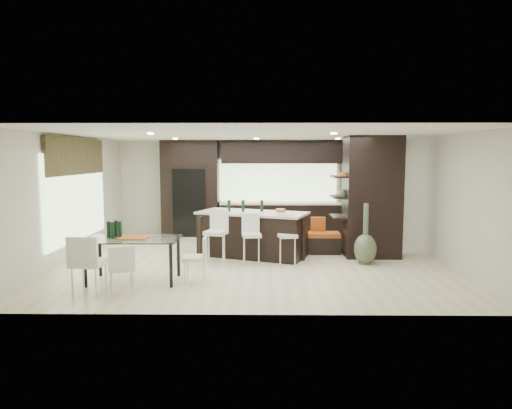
{
  "coord_description": "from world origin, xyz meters",
  "views": [
    {
      "loc": [
        0.13,
        -9.79,
        2.24
      ],
      "look_at": [
        0.0,
        0.6,
        1.15
      ],
      "focal_mm": 32.0,
      "sensor_mm": 36.0,
      "label": 1
    }
  ],
  "objects_px": {
    "floor_vase": "(366,234)",
    "stool_mid": "(252,244)",
    "chair_near": "(121,271)",
    "kitchen_island": "(252,234)",
    "bench": "(312,243)",
    "chair_end": "(195,261)",
    "stool_left": "(216,243)",
    "stool_right": "(287,245)",
    "dining_table": "(134,260)",
    "chair_far": "(89,267)"
  },
  "relations": [
    {
      "from": "dining_table",
      "to": "chair_end",
      "type": "bearing_deg",
      "value": -0.72
    },
    {
      "from": "stool_mid",
      "to": "kitchen_island",
      "type": "bearing_deg",
      "value": 82.16
    },
    {
      "from": "kitchen_island",
      "to": "floor_vase",
      "type": "height_order",
      "value": "floor_vase"
    },
    {
      "from": "stool_right",
      "to": "bench",
      "type": "xyz_separation_m",
      "value": [
        0.65,
        1.15,
        -0.18
      ]
    },
    {
      "from": "stool_left",
      "to": "stool_mid",
      "type": "xyz_separation_m",
      "value": [
        0.74,
        0.02,
        -0.04
      ]
    },
    {
      "from": "stool_right",
      "to": "chair_near",
      "type": "xyz_separation_m",
      "value": [
        -2.83,
        -2.08,
        -0.04
      ]
    },
    {
      "from": "stool_mid",
      "to": "floor_vase",
      "type": "distance_m",
      "value": 2.39
    },
    {
      "from": "chair_near",
      "to": "chair_end",
      "type": "height_order",
      "value": "chair_near"
    },
    {
      "from": "chair_near",
      "to": "chair_end",
      "type": "distance_m",
      "value": 1.33
    },
    {
      "from": "kitchen_island",
      "to": "chair_end",
      "type": "height_order",
      "value": "kitchen_island"
    },
    {
      "from": "dining_table",
      "to": "chair_near",
      "type": "relative_size",
      "value": 2.17
    },
    {
      "from": "chair_near",
      "to": "stool_mid",
      "type": "bearing_deg",
      "value": 23.39
    },
    {
      "from": "stool_right",
      "to": "bench",
      "type": "height_order",
      "value": "stool_right"
    },
    {
      "from": "stool_mid",
      "to": "dining_table",
      "type": "relative_size",
      "value": 0.52
    },
    {
      "from": "stool_right",
      "to": "chair_near",
      "type": "bearing_deg",
      "value": -152.85
    },
    {
      "from": "dining_table",
      "to": "kitchen_island",
      "type": "bearing_deg",
      "value": 45.08
    },
    {
      "from": "stool_left",
      "to": "bench",
      "type": "distance_m",
      "value": 2.45
    },
    {
      "from": "dining_table",
      "to": "stool_mid",
      "type": "bearing_deg",
      "value": 31.93
    },
    {
      "from": "chair_far",
      "to": "dining_table",
      "type": "bearing_deg",
      "value": 60.75
    },
    {
      "from": "kitchen_island",
      "to": "bench",
      "type": "bearing_deg",
      "value": 34.91
    },
    {
      "from": "dining_table",
      "to": "chair_far",
      "type": "relative_size",
      "value": 1.79
    },
    {
      "from": "stool_right",
      "to": "dining_table",
      "type": "relative_size",
      "value": 0.51
    },
    {
      "from": "kitchen_island",
      "to": "stool_mid",
      "type": "distance_m",
      "value": 0.81
    },
    {
      "from": "stool_left",
      "to": "chair_near",
      "type": "bearing_deg",
      "value": -104.97
    },
    {
      "from": "kitchen_island",
      "to": "stool_right",
      "type": "relative_size",
      "value": 2.89
    },
    {
      "from": "kitchen_island",
      "to": "chair_end",
      "type": "relative_size",
      "value": 3.23
    },
    {
      "from": "kitchen_island",
      "to": "bench",
      "type": "relative_size",
      "value": 1.92
    },
    {
      "from": "kitchen_island",
      "to": "stool_left",
      "type": "xyz_separation_m",
      "value": [
        -0.74,
        -0.83,
        -0.04
      ]
    },
    {
      "from": "floor_vase",
      "to": "chair_far",
      "type": "distance_m",
      "value": 5.44
    },
    {
      "from": "stool_mid",
      "to": "chair_end",
      "type": "relative_size",
      "value": 1.14
    },
    {
      "from": "chair_near",
      "to": "chair_far",
      "type": "distance_m",
      "value": 0.52
    },
    {
      "from": "kitchen_island",
      "to": "chair_far",
      "type": "height_order",
      "value": "kitchen_island"
    },
    {
      "from": "chair_near",
      "to": "chair_end",
      "type": "bearing_deg",
      "value": 12.55
    },
    {
      "from": "stool_left",
      "to": "stool_right",
      "type": "distance_m",
      "value": 1.49
    },
    {
      "from": "stool_left",
      "to": "bench",
      "type": "xyz_separation_m",
      "value": [
        2.14,
        1.17,
        -0.22
      ]
    },
    {
      "from": "stool_mid",
      "to": "chair_near",
      "type": "xyz_separation_m",
      "value": [
        -2.09,
        -2.08,
        -0.05
      ]
    },
    {
      "from": "stool_left",
      "to": "bench",
      "type": "relative_size",
      "value": 0.73
    },
    {
      "from": "chair_far",
      "to": "chair_end",
      "type": "bearing_deg",
      "value": 29.77
    },
    {
      "from": "stool_mid",
      "to": "stool_right",
      "type": "distance_m",
      "value": 0.74
    },
    {
      "from": "stool_mid",
      "to": "floor_vase",
      "type": "xyz_separation_m",
      "value": [
        2.38,
        0.06,
        0.21
      ]
    },
    {
      "from": "bench",
      "to": "dining_table",
      "type": "xyz_separation_m",
      "value": [
        -3.49,
        -2.49,
        0.15
      ]
    },
    {
      "from": "stool_mid",
      "to": "floor_vase",
      "type": "relative_size",
      "value": 0.67
    },
    {
      "from": "stool_right",
      "to": "floor_vase",
      "type": "relative_size",
      "value": 0.66
    },
    {
      "from": "kitchen_island",
      "to": "stool_mid",
      "type": "relative_size",
      "value": 2.84
    },
    {
      "from": "stool_mid",
      "to": "dining_table",
      "type": "height_order",
      "value": "stool_mid"
    },
    {
      "from": "bench",
      "to": "floor_vase",
      "type": "bearing_deg",
      "value": -47.06
    },
    {
      "from": "floor_vase",
      "to": "stool_mid",
      "type": "bearing_deg",
      "value": -178.46
    },
    {
      "from": "chair_near",
      "to": "chair_far",
      "type": "relative_size",
      "value": 0.83
    },
    {
      "from": "stool_left",
      "to": "dining_table",
      "type": "relative_size",
      "value": 0.57
    },
    {
      "from": "stool_mid",
      "to": "floor_vase",
      "type": "height_order",
      "value": "floor_vase"
    }
  ]
}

